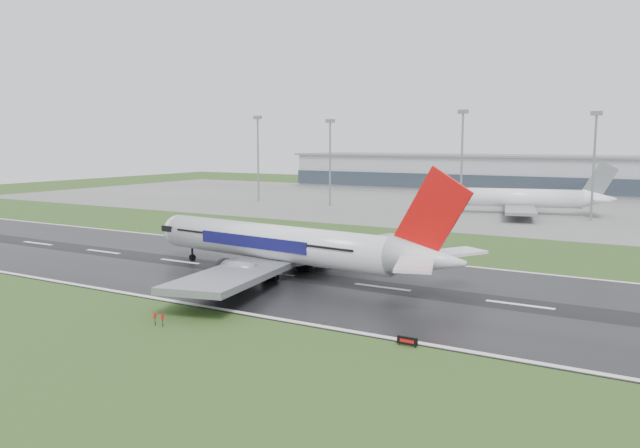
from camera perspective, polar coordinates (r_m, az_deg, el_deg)
The scene contains 11 objects.
ground at distance 94.88m, azimuth 5.62°, elevation -5.73°, with size 520.00×520.00×0.00m, color #274519.
runway at distance 94.87m, azimuth 5.62°, elevation -5.70°, with size 400.00×45.00×0.10m, color black.
apron at distance 213.57m, azimuth 19.85°, elevation 1.25°, with size 400.00×130.00×0.08m, color slate.
terminal at distance 272.07m, azimuth 22.27°, elevation 3.96°, with size 240.00×36.00×15.00m, color #9799A2.
main_airliner at distance 100.32m, azimuth -2.53°, elevation 0.13°, with size 58.89×56.08×17.39m, color silver, non-canonical shape.
parked_airliner at distance 196.27m, azimuth 17.41°, elevation 3.11°, with size 52.50×48.88×15.39m, color white, non-canonical shape.
runway_sign at distance 68.93m, azimuth 7.86°, elevation -10.42°, with size 2.30×0.26×1.04m, color black, non-canonical shape.
floodmast_0 at distance 227.37m, azimuth -5.58°, elevation 5.69°, with size 0.64×0.64×29.15m, color gray.
floodmast_1 at distance 211.48m, azimuth 0.91°, elevation 5.36°, with size 0.64×0.64×27.49m, color gray.
floodmast_2 at distance 193.36m, azimuth 12.61°, elevation 5.28°, with size 0.64×0.64×29.48m, color gray.
floodmast_3 at distance 185.52m, azimuth 23.37°, elevation 4.57°, with size 0.64×0.64×28.26m, color gray.
Camera 1 is at (38.54, -83.95, 21.66)m, focal length 35.61 mm.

